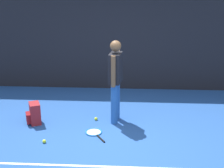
% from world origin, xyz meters
% --- Properties ---
extents(ground_plane, '(12.00, 12.00, 0.00)m').
position_xyz_m(ground_plane, '(0.00, 0.00, 0.00)').
color(ground_plane, '#234C93').
extents(back_fence, '(10.00, 0.10, 2.35)m').
position_xyz_m(back_fence, '(0.00, 3.00, 1.18)').
color(back_fence, black).
rests_on(back_fence, ground).
extents(court_line, '(9.00, 0.05, 0.00)m').
position_xyz_m(court_line, '(0.00, -0.76, 0.00)').
color(court_line, white).
rests_on(court_line, ground).
extents(tennis_player, '(0.28, 0.53, 1.70)m').
position_xyz_m(tennis_player, '(0.04, 0.95, 0.97)').
color(tennis_player, '#2659A5').
rests_on(tennis_player, ground).
extents(tennis_racket, '(0.48, 0.61, 0.03)m').
position_xyz_m(tennis_racket, '(-0.34, 0.36, 0.01)').
color(tennis_racket, black).
rests_on(tennis_racket, ground).
extents(backpack, '(0.36, 0.35, 0.44)m').
position_xyz_m(backpack, '(-1.61, 0.73, 0.21)').
color(backpack, maroon).
rests_on(backpack, ground).
extents(tennis_ball_near_player, '(0.07, 0.07, 0.07)m').
position_xyz_m(tennis_ball_near_player, '(-1.21, -0.06, 0.03)').
color(tennis_ball_near_player, '#CCE033').
rests_on(tennis_ball_near_player, ground).
extents(tennis_ball_by_fence, '(0.07, 0.07, 0.07)m').
position_xyz_m(tennis_ball_by_fence, '(-0.37, 0.94, 0.03)').
color(tennis_ball_by_fence, '#CCE033').
rests_on(tennis_ball_by_fence, ground).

